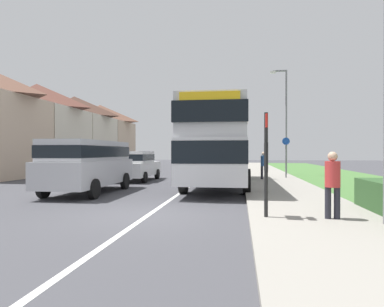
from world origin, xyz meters
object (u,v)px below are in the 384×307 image
Objects in this scene: parked_van_silver at (89,162)px; street_lamp_near at (382,16)px; street_lamp_mid at (285,115)px; pedestrian_at_stop at (333,182)px; double_decker_bus at (219,142)px; bus_stop_sign at (266,157)px; cycle_route_sign at (286,156)px; pedestrian_walking_away at (264,164)px; parked_car_white at (136,165)px.

street_lamp_near reaches higher than parked_van_silver.
street_lamp_mid reaches higher than parked_van_silver.
pedestrian_at_stop is (8.15, -4.72, -0.28)m from parked_van_silver.
bus_stop_sign is at bearing -78.79° from double_decker_bus.
street_lamp_mid reaches higher than bus_stop_sign.
street_lamp_mid is (4.05, 7.66, 2.05)m from double_decker_bus.
parked_van_silver is 3.14× the size of pedestrian_at_stop.
pedestrian_at_stop is 0.23× the size of street_lamp_mid.
cycle_route_sign is (0.62, 12.66, 0.45)m from pedestrian_at_stop.
pedestrian_walking_away is at bearing -137.10° from cycle_route_sign.
pedestrian_at_stop is at bearing -69.06° from double_decker_bus.
parked_van_silver is at bearing 150.23° from street_lamp_near.
double_decker_bus is 2.38× the size of parked_car_white.
street_lamp_near reaches higher than cycle_route_sign.
double_decker_bus reaches higher than pedestrian_walking_away.
double_decker_bus is 4.22× the size of cycle_route_sign.
double_decker_bus reaches higher than bus_stop_sign.
parked_van_silver is at bearing -91.19° from parked_car_white.
parked_van_silver is at bearing -137.87° from cycle_route_sign.
street_lamp_near is at bearing -11.08° from bus_stop_sign.
parked_van_silver reaches higher than pedestrian_at_stop.
pedestrian_at_stop is at bearing -92.80° from cycle_route_sign.
double_decker_bus is 2.03× the size of parked_van_silver.
cycle_route_sign is 4.18m from street_lamp_mid.
cycle_route_sign reaches higher than pedestrian_at_stop.
double_decker_bus is 6.37× the size of pedestrian_walking_away.
parked_van_silver is at bearing 149.91° from pedestrian_at_stop.
cycle_route_sign is (1.40, 1.30, 0.45)m from pedestrian_walking_away.
street_lamp_mid is (0.94, 15.78, 3.22)m from pedestrian_at_stop.
street_lamp_mid is at bearing 50.57° from parked_van_silver.
pedestrian_walking_away is at bearing 41.98° from parked_van_silver.
street_lamp_mid is (9.09, 11.05, 2.94)m from parked_van_silver.
pedestrian_walking_away is at bearing 97.99° from street_lamp_near.
pedestrian_at_stop is 3.72m from street_lamp_near.
parked_van_silver is 0.65× the size of street_lamp_near.
bus_stop_sign is at bearing -93.66° from pedestrian_walking_away.
cycle_route_sign is at bearing -95.85° from street_lamp_mid.
parked_van_silver reaches higher than parked_car_white.
pedestrian_at_stop is (8.03, -10.59, 0.04)m from parked_car_white.
parked_van_silver is at bearing -138.02° from pedestrian_walking_away.
street_lamp_near is (3.99, -8.56, 2.42)m from double_decker_bus.
double_decker_bus is at bearing -117.85° from street_lamp_mid.
street_lamp_mid is at bearing 86.60° from pedestrian_at_stop.
street_lamp_mid is at bearing 62.15° from double_decker_bus.
street_lamp_mid reaches higher than cycle_route_sign.
street_lamp_near reaches higher than bus_stop_sign.
bus_stop_sign is (6.65, -4.70, 0.28)m from parked_van_silver.
pedestrian_walking_away is at bearing -111.22° from street_lamp_mid.
pedestrian_at_stop is 1.61m from bus_stop_sign.
parked_van_silver is at bearing 144.74° from bus_stop_sign.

